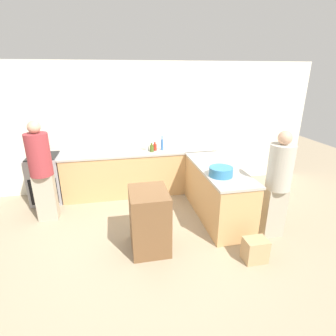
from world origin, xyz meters
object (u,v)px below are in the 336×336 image
(hot_sauce_bottle, at_px, (155,147))
(water_bottle_blue, at_px, (162,144))
(person_at_peninsula, at_px, (278,182))
(range_oven, at_px, (46,178))
(vinegar_bottle_clear, at_px, (147,145))
(olive_oil_bottle, at_px, (152,148))
(island_table, at_px, (149,220))
(paper_bag, at_px, (255,250))
(person_by_range, at_px, (41,169))
(mixing_bowl, at_px, (221,172))

(hot_sauce_bottle, distance_m, water_bottle_blue, 0.16)
(water_bottle_blue, relative_size, person_at_peninsula, 0.18)
(range_oven, bearing_deg, vinegar_bottle_clear, -0.33)
(olive_oil_bottle, relative_size, water_bottle_blue, 0.60)
(range_oven, bearing_deg, olive_oil_bottle, -2.95)
(island_table, distance_m, water_bottle_blue, 2.09)
(person_at_peninsula, bearing_deg, paper_bag, -137.83)
(vinegar_bottle_clear, bearing_deg, person_by_range, -157.53)
(hot_sauce_bottle, bearing_deg, mixing_bowl, -63.90)
(olive_oil_bottle, distance_m, paper_bag, 2.80)
(mixing_bowl, bearing_deg, olive_oil_bottle, 119.47)
(person_by_range, height_order, person_at_peninsula, person_by_range)
(hot_sauce_bottle, xyz_separation_m, person_at_peninsula, (1.56, -2.01, -0.09))
(paper_bag, bearing_deg, range_oven, 141.44)
(vinegar_bottle_clear, xyz_separation_m, person_at_peninsula, (1.73, -2.03, -0.13))
(hot_sauce_bottle, xyz_separation_m, paper_bag, (0.99, -2.52, -0.84))
(vinegar_bottle_clear, bearing_deg, mixing_bowl, -59.72)
(person_at_peninsula, relative_size, paper_bag, 5.07)
(island_table, distance_m, vinegar_bottle_clear, 2.05)
(person_by_range, relative_size, paper_bag, 5.23)
(island_table, distance_m, hot_sauce_bottle, 2.05)
(hot_sauce_bottle, height_order, person_by_range, person_by_range)
(person_by_range, distance_m, person_at_peninsula, 3.82)
(person_at_peninsula, bearing_deg, person_by_range, 160.98)
(hot_sauce_bottle, relative_size, paper_bag, 0.54)
(range_oven, relative_size, mixing_bowl, 2.54)
(mixing_bowl, height_order, hot_sauce_bottle, hot_sauce_bottle)
(olive_oil_bottle, bearing_deg, water_bottle_blue, 17.43)
(water_bottle_blue, bearing_deg, mixing_bowl, -68.36)
(vinegar_bottle_clear, bearing_deg, range_oven, 179.67)
(island_table, bearing_deg, mixing_bowl, 14.36)
(olive_oil_bottle, xyz_separation_m, paper_bag, (1.07, -2.44, -0.84))
(water_bottle_blue, bearing_deg, island_table, -105.91)
(hot_sauce_bottle, height_order, person_at_peninsula, person_at_peninsula)
(mixing_bowl, bearing_deg, vinegar_bottle_clear, 120.28)
(range_oven, height_order, person_by_range, person_by_range)
(island_table, height_order, hot_sauce_bottle, hot_sauce_bottle)
(range_oven, distance_m, olive_oil_bottle, 2.20)
(olive_oil_bottle, relative_size, paper_bag, 0.55)
(vinegar_bottle_clear, relative_size, person_by_range, 0.17)
(island_table, height_order, water_bottle_blue, water_bottle_blue)
(island_table, bearing_deg, hot_sauce_bottle, 78.41)
(hot_sauce_bottle, distance_m, vinegar_bottle_clear, 0.17)
(olive_oil_bottle, xyz_separation_m, person_by_range, (-1.98, -0.68, -0.06))
(range_oven, relative_size, hot_sauce_bottle, 5.23)
(water_bottle_blue, distance_m, vinegar_bottle_clear, 0.32)
(range_oven, distance_m, person_at_peninsula, 4.31)
(paper_bag, bearing_deg, island_table, 156.92)
(water_bottle_blue, distance_m, paper_bag, 2.80)
(olive_oil_bottle, relative_size, vinegar_bottle_clear, 0.63)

